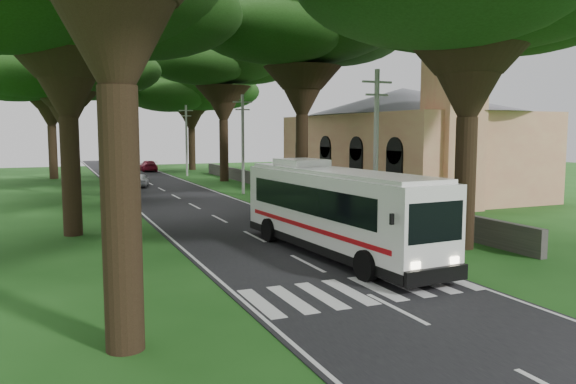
% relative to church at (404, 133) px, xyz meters
% --- Properties ---
extents(ground, '(140.00, 140.00, 0.00)m').
position_rel_church_xyz_m(ground, '(-17.86, -21.55, -4.91)').
color(ground, '#1A4A15').
rests_on(ground, ground).
extents(road, '(8.00, 120.00, 0.04)m').
position_rel_church_xyz_m(road, '(-17.86, 3.45, -4.90)').
color(road, black).
rests_on(road, ground).
extents(crosswalk, '(8.00, 3.00, 0.01)m').
position_rel_church_xyz_m(crosswalk, '(-17.86, -23.55, -4.91)').
color(crosswalk, silver).
rests_on(crosswalk, ground).
extents(property_wall, '(0.35, 50.00, 1.20)m').
position_rel_church_xyz_m(property_wall, '(-8.86, 2.45, -4.31)').
color(property_wall, '#383533').
rests_on(property_wall, ground).
extents(church, '(14.00, 24.00, 11.60)m').
position_rel_church_xyz_m(church, '(0.00, 0.00, 0.00)').
color(church, '#E08A6D').
rests_on(church, ground).
extents(pole_near, '(1.60, 0.24, 8.00)m').
position_rel_church_xyz_m(pole_near, '(-12.36, -15.55, -0.73)').
color(pole_near, gray).
rests_on(pole_near, ground).
extents(pole_mid, '(1.60, 0.24, 8.00)m').
position_rel_church_xyz_m(pole_mid, '(-12.36, 4.45, -0.73)').
color(pole_mid, gray).
rests_on(pole_mid, ground).
extents(pole_far, '(1.60, 0.24, 8.00)m').
position_rel_church_xyz_m(pole_far, '(-12.36, 24.45, -0.73)').
color(pole_far, gray).
rests_on(pole_far, ground).
extents(tree_l_midb, '(12.59, 12.59, 13.22)m').
position_rel_church_xyz_m(tree_l_midb, '(-25.36, 8.45, 5.47)').
color(tree_l_midb, black).
rests_on(tree_l_midb, ground).
extents(tree_l_far, '(16.25, 16.25, 15.04)m').
position_rel_church_xyz_m(tree_l_far, '(-26.36, 26.45, 6.62)').
color(tree_l_far, black).
rests_on(tree_l_far, ground).
extents(tree_r_mida, '(14.51, 14.51, 15.96)m').
position_rel_church_xyz_m(tree_r_mida, '(-9.86, -1.55, 7.83)').
color(tree_r_mida, black).
rests_on(tree_r_mida, ground).
extents(tree_r_midb, '(13.80, 13.80, 15.64)m').
position_rel_church_xyz_m(tree_r_midb, '(-10.36, 16.45, 7.64)').
color(tree_r_midb, black).
rests_on(tree_r_midb, ground).
extents(tree_r_far, '(16.24, 16.24, 14.47)m').
position_rel_church_xyz_m(tree_r_far, '(-9.36, 34.45, 6.05)').
color(tree_r_far, black).
rests_on(tree_r_far, ground).
extents(coach_bus, '(3.41, 12.10, 3.53)m').
position_rel_church_xyz_m(coach_bus, '(-16.13, -18.51, -3.01)').
color(coach_bus, white).
rests_on(coach_bus, ground).
extents(distant_car_a, '(2.21, 3.85, 1.23)m').
position_rel_church_xyz_m(distant_car_a, '(-19.24, 13.53, -4.26)').
color(distant_car_a, silver).
rests_on(distant_car_a, road).
extents(distant_car_c, '(2.11, 4.75, 1.35)m').
position_rel_church_xyz_m(distant_car_c, '(-15.19, 33.60, -4.20)').
color(distant_car_c, maroon).
rests_on(distant_car_c, road).
extents(pedestrian, '(0.49, 0.65, 1.63)m').
position_rel_church_xyz_m(pedestrian, '(-24.00, -12.38, -4.10)').
color(pedestrian, black).
rests_on(pedestrian, ground).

